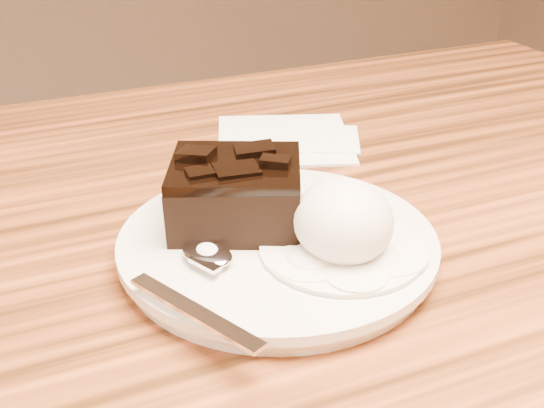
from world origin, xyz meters
name	(u,v)px	position (x,y,z in m)	size (l,w,h in m)	color
plate	(278,247)	(0.03, -0.02, 0.76)	(0.23, 0.23, 0.02)	silver
brownie	(236,197)	(0.01, 0.01, 0.79)	(0.09, 0.08, 0.04)	black
ice_cream_scoop	(343,221)	(0.06, -0.06, 0.79)	(0.07, 0.07, 0.06)	white
melt_puddle	(342,250)	(0.06, -0.06, 0.77)	(0.11, 0.11, 0.00)	white
spoon	(207,256)	(-0.03, -0.03, 0.77)	(0.03, 0.16, 0.01)	silver
napkin	(284,138)	(0.13, 0.18, 0.75)	(0.13, 0.13, 0.01)	white
crumb_a	(270,248)	(0.02, -0.04, 0.77)	(0.01, 0.01, 0.00)	black
crumb_b	(373,270)	(0.07, -0.09, 0.77)	(0.01, 0.01, 0.00)	black
crumb_c	(313,234)	(0.05, -0.03, 0.77)	(0.01, 0.00, 0.00)	black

